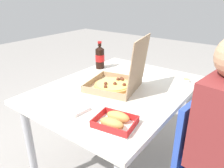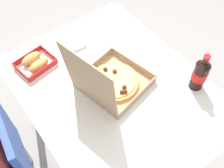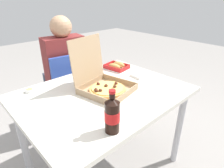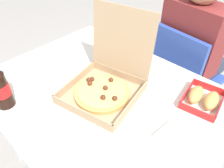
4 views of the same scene
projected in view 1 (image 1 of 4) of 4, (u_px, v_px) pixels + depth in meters
name	position (u px, v px, depth m)	size (l,w,h in m)	color
ground_plane	(116.00, 168.00, 1.72)	(10.00, 10.00, 0.00)	gray
dining_table	(117.00, 98.00, 1.48)	(1.11, 0.85, 0.71)	silver
chair	(212.00, 166.00, 1.10)	(0.45, 0.45, 0.83)	#2D4CAD
pizza_box_open	(118.00, 81.00, 1.40)	(0.37, 0.40, 0.35)	tan
bread_side_box	(115.00, 121.00, 1.02)	(0.18, 0.21, 0.06)	white
cola_bottle	(100.00, 57.00, 1.77)	(0.07, 0.07, 0.22)	black
paper_menu	(130.00, 69.00, 1.78)	(0.21, 0.15, 0.00)	white
napkin_pile	(76.00, 109.00, 1.16)	(0.11, 0.11, 0.02)	white
dipping_sauce_cup	(186.00, 80.00, 1.53)	(0.06, 0.06, 0.02)	white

